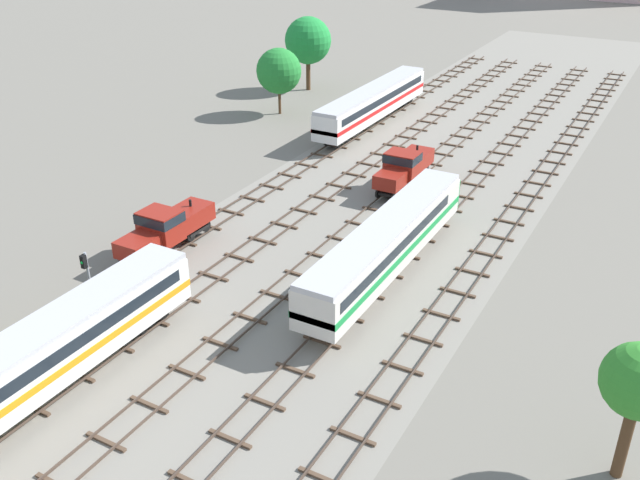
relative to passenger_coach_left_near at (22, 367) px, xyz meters
The scene contains 16 objects.
ground_plane 25.18m from the passenger_coach_left_near, 78.49° to the left, with size 480.00×480.00×0.00m, color slate.
ballast_bed 25.17m from the passenger_coach_left_near, 78.49° to the left, with size 23.98×176.00×0.01m, color gray.
track_far_left 26.14m from the passenger_coach_left_near, 101.07° to the left, with size 2.40×126.00×0.29m.
track_left 25.66m from the passenger_coach_left_near, 90.00° to the left, with size 2.40×126.00×0.29m.
track_centre_left 26.14m from the passenger_coach_left_near, 78.93° to the left, with size 2.40×126.00×0.29m.
track_centre 27.53m from the passenger_coach_left_near, 68.63° to the left, with size 2.40×126.00×0.29m.
track_centre_right 29.71m from the passenger_coach_left_near, 59.59° to the left, with size 2.40×126.00×0.29m.
passenger_coach_left_near is the anchor object (origin of this frame).
shunter_loco_far_left_mid 17.07m from the passenger_coach_left_near, 107.03° to the left, with size 2.74×8.46×3.10m.
diesel_railcar_centre_midfar 23.10m from the passenger_coach_left_near, 64.37° to the left, with size 2.96×20.50×3.80m.
shunter_loco_centre_left_far 35.85m from the passenger_coach_left_near, 81.99° to the left, with size 2.74×8.46×3.10m.
passenger_coach_far_left_farther 50.70m from the passenger_coach_left_near, 95.66° to the left, with size 2.96×22.00×3.80m.
signal_post_nearest 7.36m from the passenger_coach_left_near, 109.91° to the left, with size 0.28×0.47×5.00m.
lineside_tree_0 62.48m from the passenger_coach_left_near, 107.15° to the left, with size 5.78×5.78×9.09m.
lineside_tree_1 51.53m from the passenger_coach_left_near, 108.10° to the left, with size 5.06×5.06×7.43m.
lineside_tree_3 28.13m from the passenger_coach_left_near, 20.20° to the left, with size 3.29×3.29×6.86m.
Camera 1 is at (20.90, 14.75, 23.45)m, focal length 39.06 mm.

